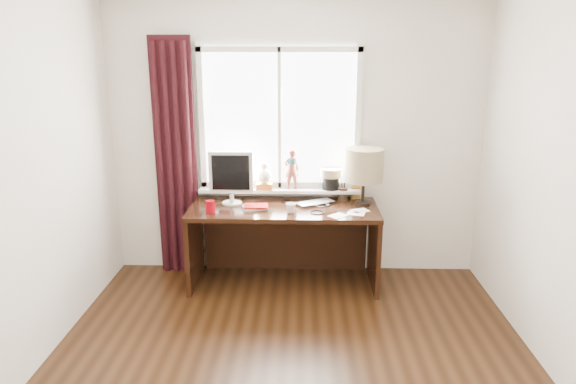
{
  "coord_description": "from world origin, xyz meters",
  "views": [
    {
      "loc": [
        0.07,
        -2.79,
        2.14
      ],
      "look_at": [
        -0.05,
        1.25,
        1.0
      ],
      "focal_mm": 32.0,
      "sensor_mm": 36.0,
      "label": 1
    }
  ],
  "objects_px": {
    "laptop": "(315,203)",
    "table_lamp": "(364,166)",
    "monitor": "(231,175)",
    "desk": "(284,229)",
    "mug": "(291,208)",
    "red_cup": "(211,207)"
  },
  "relations": [
    {
      "from": "laptop",
      "to": "desk",
      "type": "xyz_separation_m",
      "value": [
        -0.29,
        0.0,
        -0.26
      ]
    },
    {
      "from": "mug",
      "to": "red_cup",
      "type": "relative_size",
      "value": 0.82
    },
    {
      "from": "mug",
      "to": "table_lamp",
      "type": "bearing_deg",
      "value": 22.05
    },
    {
      "from": "table_lamp",
      "to": "laptop",
      "type": "bearing_deg",
      "value": -177.56
    },
    {
      "from": "red_cup",
      "to": "monitor",
      "type": "height_order",
      "value": "monitor"
    },
    {
      "from": "laptop",
      "to": "mug",
      "type": "bearing_deg",
      "value": -162.04
    },
    {
      "from": "red_cup",
      "to": "monitor",
      "type": "xyz_separation_m",
      "value": [
        0.15,
        0.26,
        0.22
      ]
    },
    {
      "from": "desk",
      "to": "monitor",
      "type": "relative_size",
      "value": 3.47
    },
    {
      "from": "red_cup",
      "to": "table_lamp",
      "type": "relative_size",
      "value": 0.21
    },
    {
      "from": "desk",
      "to": "table_lamp",
      "type": "bearing_deg",
      "value": 1.34
    },
    {
      "from": "red_cup",
      "to": "desk",
      "type": "bearing_deg",
      "value": 23.2
    },
    {
      "from": "desk",
      "to": "laptop",
      "type": "bearing_deg",
      "value": -0.32
    },
    {
      "from": "laptop",
      "to": "table_lamp",
      "type": "height_order",
      "value": "table_lamp"
    },
    {
      "from": "desk",
      "to": "table_lamp",
      "type": "relative_size",
      "value": 3.27
    },
    {
      "from": "mug",
      "to": "desk",
      "type": "relative_size",
      "value": 0.05
    },
    {
      "from": "monitor",
      "to": "mug",
      "type": "bearing_deg",
      "value": -23.71
    },
    {
      "from": "mug",
      "to": "desk",
      "type": "height_order",
      "value": "mug"
    },
    {
      "from": "mug",
      "to": "monitor",
      "type": "bearing_deg",
      "value": 156.29
    },
    {
      "from": "mug",
      "to": "monitor",
      "type": "relative_size",
      "value": 0.18
    },
    {
      "from": "laptop",
      "to": "mug",
      "type": "xyz_separation_m",
      "value": [
        -0.22,
        -0.25,
        0.03
      ]
    },
    {
      "from": "laptop",
      "to": "monitor",
      "type": "height_order",
      "value": "monitor"
    },
    {
      "from": "red_cup",
      "to": "monitor",
      "type": "bearing_deg",
      "value": 60.51
    }
  ]
}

